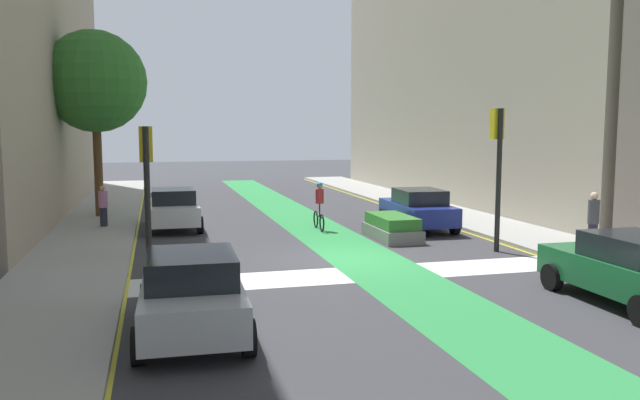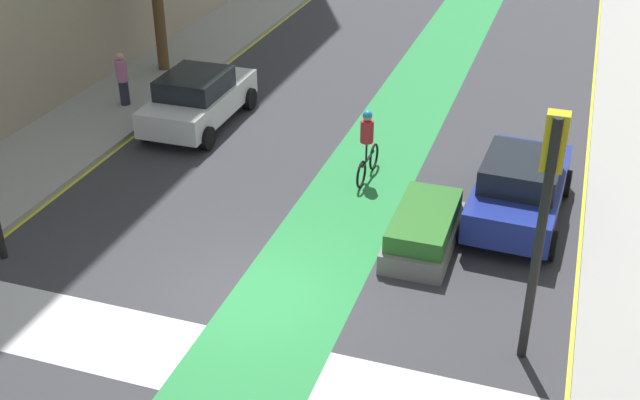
{
  "view_description": "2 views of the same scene",
  "coord_description": "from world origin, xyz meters",
  "px_view_note": "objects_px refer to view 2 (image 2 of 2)",
  "views": [
    {
      "loc": [
        -5.2,
        -17.57,
        3.82
      ],
      "look_at": [
        0.27,
        3.3,
        1.41
      ],
      "focal_mm": 35.23,
      "sensor_mm": 36.0,
      "label": 1
    },
    {
      "loc": [
        5.2,
        -11.45,
        9.09
      ],
      "look_at": [
        0.71,
        2.07,
        1.17
      ],
      "focal_mm": 44.55,
      "sensor_mm": 36.0,
      "label": 2
    }
  ],
  "objects_px": {
    "car_blue_right_far": "(520,187)",
    "median_planter": "(424,230)",
    "traffic_signal_near_right": "(547,195)",
    "cyclist_in_lane": "(367,144)",
    "car_white_left_far": "(198,98)",
    "pedestrian_sidewalk_left_a": "(123,79)"
  },
  "relations": [
    {
      "from": "median_planter",
      "to": "pedestrian_sidewalk_left_a",
      "type": "bearing_deg",
      "value": 154.67
    },
    {
      "from": "car_blue_right_far",
      "to": "median_planter",
      "type": "relative_size",
      "value": 1.55
    },
    {
      "from": "car_white_left_far",
      "to": "car_blue_right_far",
      "type": "bearing_deg",
      "value": -15.52
    },
    {
      "from": "car_blue_right_far",
      "to": "pedestrian_sidewalk_left_a",
      "type": "relative_size",
      "value": 2.72
    },
    {
      "from": "traffic_signal_near_right",
      "to": "pedestrian_sidewalk_left_a",
      "type": "height_order",
      "value": "traffic_signal_near_right"
    },
    {
      "from": "car_white_left_far",
      "to": "pedestrian_sidewalk_left_a",
      "type": "relative_size",
      "value": 2.68
    },
    {
      "from": "cyclist_in_lane",
      "to": "median_planter",
      "type": "height_order",
      "value": "cyclist_in_lane"
    },
    {
      "from": "median_planter",
      "to": "traffic_signal_near_right",
      "type": "bearing_deg",
      "value": -50.14
    },
    {
      "from": "cyclist_in_lane",
      "to": "pedestrian_sidewalk_left_a",
      "type": "xyz_separation_m",
      "value": [
        -7.99,
        2.12,
        -0.03
      ]
    },
    {
      "from": "car_white_left_far",
      "to": "cyclist_in_lane",
      "type": "bearing_deg",
      "value": -18.04
    },
    {
      "from": "median_planter",
      "to": "car_white_left_far",
      "type": "bearing_deg",
      "value": 149.4
    },
    {
      "from": "car_white_left_far",
      "to": "cyclist_in_lane",
      "type": "relative_size",
      "value": 2.27
    },
    {
      "from": "car_blue_right_far",
      "to": "cyclist_in_lane",
      "type": "xyz_separation_m",
      "value": [
        -3.73,
        0.78,
        0.17
      ]
    },
    {
      "from": "car_blue_right_far",
      "to": "median_planter",
      "type": "distance_m",
      "value": 2.56
    },
    {
      "from": "cyclist_in_lane",
      "to": "pedestrian_sidewalk_left_a",
      "type": "bearing_deg",
      "value": 165.16
    },
    {
      "from": "car_white_left_far",
      "to": "pedestrian_sidewalk_left_a",
      "type": "height_order",
      "value": "pedestrian_sidewalk_left_a"
    },
    {
      "from": "cyclist_in_lane",
      "to": "traffic_signal_near_right",
      "type": "bearing_deg",
      "value": -51.4
    },
    {
      "from": "traffic_signal_near_right",
      "to": "car_blue_right_far",
      "type": "relative_size",
      "value": 1.05
    },
    {
      "from": "car_blue_right_far",
      "to": "cyclist_in_lane",
      "type": "height_order",
      "value": "cyclist_in_lane"
    },
    {
      "from": "pedestrian_sidewalk_left_a",
      "to": "median_planter",
      "type": "xyz_separation_m",
      "value": [
        9.96,
        -4.71,
        -0.54
      ]
    },
    {
      "from": "pedestrian_sidewalk_left_a",
      "to": "median_planter",
      "type": "bearing_deg",
      "value": -25.33
    },
    {
      "from": "car_blue_right_far",
      "to": "median_planter",
      "type": "xyz_separation_m",
      "value": [
        -1.76,
        -1.82,
        -0.4
      ]
    }
  ]
}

